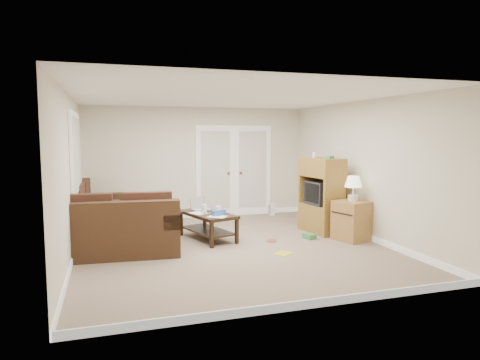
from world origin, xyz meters
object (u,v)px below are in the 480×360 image
object	(u,v)px
coffee_table	(207,225)
tv_armoire	(321,195)
sectional_sofa	(104,224)
side_cabinet	(352,217)

from	to	relation	value
coffee_table	tv_armoire	xyz separation A→B (m)	(2.23, -0.08, 0.46)
sectional_sofa	tv_armoire	size ratio (longest dim) A/B	1.96
side_cabinet	coffee_table	bearing A→B (deg)	145.03
coffee_table	side_cabinet	distance (m)	2.60
sectional_sofa	coffee_table	bearing A→B (deg)	-0.77
coffee_table	side_cabinet	world-z (taller)	side_cabinet
sectional_sofa	coffee_table	world-z (taller)	sectional_sofa
sectional_sofa	tv_armoire	world-z (taller)	tv_armoire
sectional_sofa	tv_armoire	bearing A→B (deg)	0.95
coffee_table	side_cabinet	size ratio (longest dim) A/B	1.14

